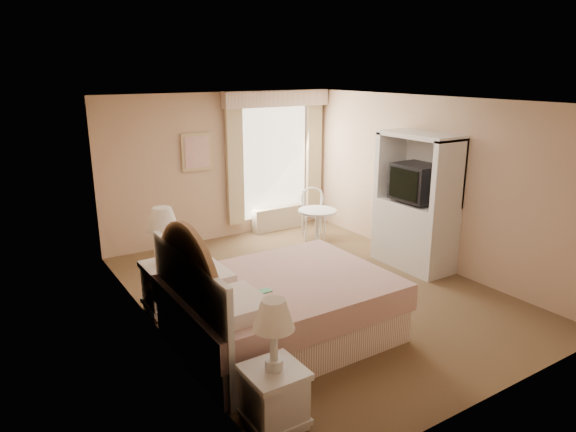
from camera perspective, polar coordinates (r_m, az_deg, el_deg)
room at (r=6.54m, az=2.99°, el=1.71°), size 4.21×5.51×2.51m
window at (r=9.26m, az=-1.28°, el=6.57°), size 2.05×0.22×2.51m
framed_art at (r=8.61m, az=-10.12°, el=7.01°), size 0.52×0.04×0.62m
bed at (r=5.64m, az=-1.69°, el=-10.12°), size 2.30×1.81×1.60m
nightstand_near at (r=4.37m, az=-1.55°, el=-17.91°), size 0.47×0.47×1.13m
nightstand_far at (r=6.39m, az=-13.37°, el=-6.27°), size 0.54×0.54×1.30m
round_table at (r=8.40m, az=3.28°, el=-0.76°), size 0.62×0.62×0.66m
cafe_chair at (r=9.00m, az=2.80°, el=0.84°), size 0.56×0.56×0.88m
armoire at (r=7.79m, az=14.02°, el=0.39°), size 0.60×1.20×2.00m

